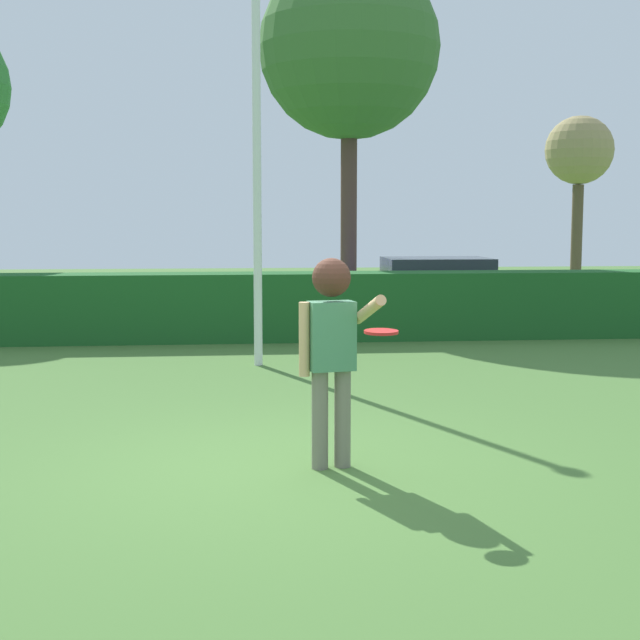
{
  "coord_description": "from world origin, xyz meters",
  "views": [
    {
      "loc": [
        -0.43,
        -7.49,
        2.13
      ],
      "look_at": [
        0.38,
        1.02,
        1.15
      ],
      "focal_mm": 51.11,
      "sensor_mm": 36.0,
      "label": 1
    }
  ],
  "objects": [
    {
      "name": "frisbee",
      "position": [
        0.67,
        -0.78,
        1.26
      ],
      "size": [
        0.26,
        0.26,
        0.03
      ],
      "color": "red"
    },
    {
      "name": "hedge_row",
      "position": [
        0.0,
        8.09,
        0.58
      ],
      "size": [
        23.78,
        0.9,
        1.16
      ],
      "primitive_type": "cube",
      "color": "#1D5722",
      "rests_on": "ground"
    },
    {
      "name": "oak_tree",
      "position": [
        9.27,
        17.55,
        3.87
      ],
      "size": [
        1.91,
        1.91,
        4.92
      ],
      "color": "brown",
      "rests_on": "ground"
    },
    {
      "name": "ground_plane",
      "position": [
        0.0,
        0.0,
        0.0
      ],
      "size": [
        60.0,
        60.0,
        0.0
      ],
      "primitive_type": "plane",
      "color": "#497333"
    },
    {
      "name": "lamppost",
      "position": [
        -0.08,
        5.45,
        3.03
      ],
      "size": [
        0.24,
        0.24,
        5.45
      ],
      "color": "silver",
      "rests_on": "ground"
    },
    {
      "name": "parked_car_blue",
      "position": [
        3.87,
        11.47,
        0.69
      ],
      "size": [
        4.2,
        1.81,
        1.25
      ],
      "color": "#263FA5",
      "rests_on": "ground"
    },
    {
      "name": "person",
      "position": [
        0.38,
        0.01,
        1.13
      ],
      "size": [
        0.66,
        0.7,
        1.78
      ],
      "color": "slate",
      "rests_on": "ground"
    },
    {
      "name": "maple_tree",
      "position": [
        2.17,
        12.94,
        5.78
      ],
      "size": [
        4.0,
        4.0,
        7.81
      ],
      "color": "brown",
      "rests_on": "ground"
    }
  ]
}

